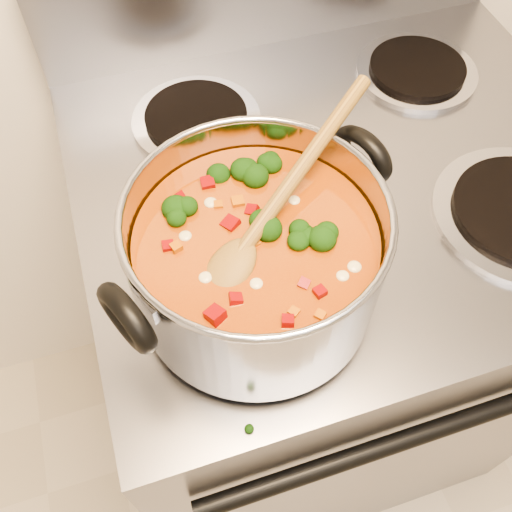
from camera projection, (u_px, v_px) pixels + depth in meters
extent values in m
cube|color=gray|center=(318.00, 320.00, 1.17)|extent=(0.75, 0.65, 0.92)
cylinder|color=black|center=(443.00, 427.00, 0.71)|extent=(0.64, 0.02, 0.02)
cylinder|color=#A5A5AD|center=(259.00, 286.00, 0.68)|extent=(0.23, 0.23, 0.01)
cylinder|color=black|center=(259.00, 282.00, 0.67)|extent=(0.18, 0.18, 0.01)
cylinder|color=#A5A5AD|center=(197.00, 120.00, 0.84)|extent=(0.19, 0.19, 0.01)
cylinder|color=black|center=(196.00, 116.00, 0.83)|extent=(0.15, 0.15, 0.01)
cylinder|color=#A5A5AD|center=(416.00, 72.00, 0.90)|extent=(0.19, 0.19, 0.01)
cylinder|color=black|center=(418.00, 68.00, 0.89)|extent=(0.15, 0.15, 0.01)
cylinder|color=#A3A4AB|center=(256.00, 256.00, 0.60)|extent=(0.27, 0.27, 0.14)
torus|color=#A3A4AB|center=(256.00, 214.00, 0.54)|extent=(0.27, 0.27, 0.01)
cylinder|color=#994C0D|center=(256.00, 266.00, 0.61)|extent=(0.25, 0.25, 0.11)
torus|color=black|center=(127.00, 318.00, 0.50)|extent=(0.05, 0.08, 0.08)
torus|color=black|center=(362.00, 155.00, 0.61)|extent=(0.05, 0.08, 0.08)
ellipsoid|color=black|center=(157.00, 281.00, 0.54)|extent=(0.04, 0.04, 0.03)
ellipsoid|color=black|center=(256.00, 269.00, 0.55)|extent=(0.04, 0.04, 0.03)
ellipsoid|color=black|center=(268.00, 175.00, 0.62)|extent=(0.04, 0.04, 0.03)
ellipsoid|color=black|center=(324.00, 224.00, 0.58)|extent=(0.04, 0.04, 0.03)
ellipsoid|color=black|center=(259.00, 170.00, 0.62)|extent=(0.04, 0.04, 0.03)
ellipsoid|color=black|center=(186.00, 256.00, 0.56)|extent=(0.04, 0.04, 0.03)
ellipsoid|color=black|center=(300.00, 296.00, 0.53)|extent=(0.04, 0.04, 0.03)
ellipsoid|color=maroon|center=(265.00, 295.00, 0.53)|extent=(0.01, 0.01, 0.01)
ellipsoid|color=maroon|center=(192.00, 226.00, 0.58)|extent=(0.01, 0.01, 0.01)
ellipsoid|color=maroon|center=(230.00, 329.00, 0.51)|extent=(0.01, 0.01, 0.01)
ellipsoid|color=maroon|center=(238.00, 296.00, 0.53)|extent=(0.01, 0.01, 0.01)
ellipsoid|color=maroon|center=(279.00, 208.00, 0.59)|extent=(0.01, 0.01, 0.01)
ellipsoid|color=maroon|center=(182.00, 270.00, 0.55)|extent=(0.01, 0.01, 0.01)
ellipsoid|color=maroon|center=(195.00, 291.00, 0.53)|extent=(0.01, 0.01, 0.01)
ellipsoid|color=maroon|center=(297.00, 324.00, 0.52)|extent=(0.01, 0.01, 0.01)
ellipsoid|color=maroon|center=(252.00, 234.00, 0.57)|extent=(0.01, 0.01, 0.01)
ellipsoid|color=maroon|center=(253.00, 206.00, 0.59)|extent=(0.01, 0.01, 0.01)
ellipsoid|color=maroon|center=(301.00, 210.00, 0.59)|extent=(0.01, 0.01, 0.01)
ellipsoid|color=#A04F08|center=(169.00, 302.00, 0.53)|extent=(0.01, 0.01, 0.01)
ellipsoid|color=#A04F08|center=(216.00, 329.00, 0.51)|extent=(0.01, 0.01, 0.01)
ellipsoid|color=#A04F08|center=(297.00, 229.00, 0.57)|extent=(0.01, 0.01, 0.01)
ellipsoid|color=#A04F08|center=(146.00, 235.00, 0.57)|extent=(0.01, 0.01, 0.01)
ellipsoid|color=#A04F08|center=(299.00, 229.00, 0.58)|extent=(0.01, 0.01, 0.01)
ellipsoid|color=#A04F08|center=(266.00, 227.00, 0.58)|extent=(0.01, 0.01, 0.01)
ellipsoid|color=#A04F08|center=(174.00, 198.00, 0.60)|extent=(0.01, 0.01, 0.01)
ellipsoid|color=#A04F08|center=(315.00, 170.00, 0.62)|extent=(0.01, 0.01, 0.01)
ellipsoid|color=beige|center=(180.00, 188.00, 0.61)|extent=(0.02, 0.02, 0.01)
ellipsoid|color=beige|center=(298.00, 253.00, 0.56)|extent=(0.02, 0.02, 0.01)
ellipsoid|color=beige|center=(346.00, 203.00, 0.59)|extent=(0.02, 0.02, 0.01)
ellipsoid|color=beige|center=(229.00, 312.00, 0.52)|extent=(0.02, 0.02, 0.01)
ellipsoid|color=beige|center=(313.00, 317.00, 0.52)|extent=(0.02, 0.02, 0.01)
ellipsoid|color=beige|center=(328.00, 218.00, 0.58)|extent=(0.02, 0.02, 0.01)
ellipsoid|color=beige|center=(172.00, 262.00, 0.55)|extent=(0.02, 0.02, 0.01)
ellipsoid|color=beige|center=(177.00, 293.00, 0.53)|extent=(0.02, 0.02, 0.01)
ellipsoid|color=olive|center=(229.00, 269.00, 0.55)|extent=(0.09, 0.08, 0.04)
cylinder|color=olive|center=(300.00, 170.00, 0.58)|extent=(0.21, 0.16, 0.08)
ellipsoid|color=black|center=(365.00, 183.00, 0.77)|extent=(0.01, 0.01, 0.01)
ellipsoid|color=black|center=(182.00, 450.00, 0.57)|extent=(0.01, 0.01, 0.01)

